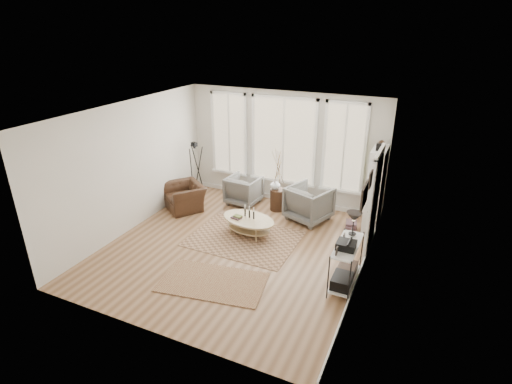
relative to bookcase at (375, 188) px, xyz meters
The scene contains 17 objects.
room 3.30m from the bookcase, 137.70° to the right, with size 5.50×5.54×2.90m.
bay_window 2.57m from the bookcase, 168.63° to the left, with size 4.14×0.12×2.24m.
door 1.10m from the bookcase, 82.91° to the right, with size 0.09×1.06×2.22m.
bookcase is the anchor object (origin of this frame).
low_shelf 2.56m from the bookcase, 91.28° to the right, with size 0.38×1.08×1.30m.
wall_art 2.66m from the bookcase, 86.75° to the right, with size 0.04×0.88×0.44m.
rug_main 3.19m from the bookcase, 143.70° to the right, with size 2.32×1.74×0.01m, color brown.
rug_runner 4.27m from the bookcase, 123.10° to the right, with size 1.93×1.07×0.01m, color brown.
coffee_table 2.98m from the bookcase, 147.44° to the right, with size 1.38×1.02×0.58m.
armchair_left 3.34m from the bookcase, behind, with size 0.80×0.82×0.75m, color slate.
armchair_right 1.57m from the bookcase, 168.65° to the right, with size 0.91×0.94×0.85m, color slate.
side_table 2.34m from the bookcase, behind, with size 0.37×0.37×1.56m.
vase 2.41m from the bookcase, behind, with size 0.25×0.25×0.26m, color silver.
accent_chair 4.67m from the bookcase, 167.50° to the right, with size 1.00×0.87×0.65m, color #392316.
tripod_camera 4.70m from the bookcase, behind, with size 0.53×0.53×1.51m.
book_stack_near 1.02m from the bookcase, 134.28° to the right, with size 0.24×0.31×0.20m, color brown.
book_stack_far 1.09m from the bookcase, 127.52° to the right, with size 0.18×0.23×0.15m, color brown.
Camera 1 is at (3.42, -6.49, 4.44)m, focal length 28.00 mm.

